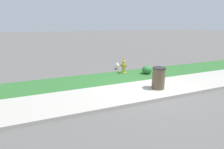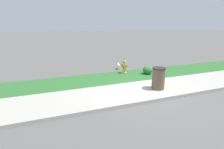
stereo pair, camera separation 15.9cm
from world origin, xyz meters
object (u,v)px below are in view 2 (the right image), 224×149
object	(u,v)px
fire_hydrant_across_street	(124,66)
shrub_bush_near_lamp	(148,70)
small_white_dog	(119,65)
trash_bin	(158,78)

from	to	relation	value
fire_hydrant_across_street	shrub_bush_near_lamp	size ratio (longest dim) A/B	1.50
small_white_dog	trash_bin	bearing A→B (deg)	-159.66
trash_bin	shrub_bush_near_lamp	bearing A→B (deg)	68.75
small_white_dog	shrub_bush_near_lamp	bearing A→B (deg)	-128.17
shrub_bush_near_lamp	fire_hydrant_across_street	bearing A→B (deg)	152.23
fire_hydrant_across_street	shrub_bush_near_lamp	xyz separation A→B (m)	(1.12, -0.59, -0.16)
fire_hydrant_across_street	shrub_bush_near_lamp	distance (m)	1.28
fire_hydrant_across_street	shrub_bush_near_lamp	bearing A→B (deg)	-156.56
fire_hydrant_across_street	trash_bin	size ratio (longest dim) A/B	0.87
small_white_dog	trash_bin	world-z (taller)	trash_bin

